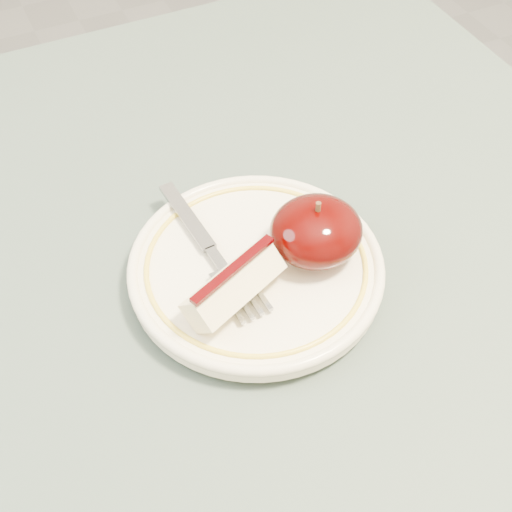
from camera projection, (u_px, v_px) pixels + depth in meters
name	position (u px, v px, depth m)	size (l,w,h in m)	color
table	(195.00, 413.00, 0.59)	(0.90, 0.90, 0.75)	brown
plate	(256.00, 268.00, 0.56)	(0.20, 0.20, 0.02)	#EEE3C8
apple_half	(316.00, 231.00, 0.55)	(0.07, 0.07, 0.05)	black
apple_wedge	(234.00, 285.00, 0.52)	(0.09, 0.06, 0.04)	#F9ECB8
fork	(211.00, 250.00, 0.56)	(0.03, 0.16, 0.00)	gray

